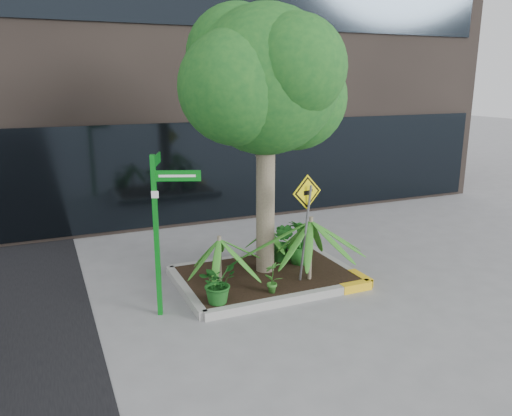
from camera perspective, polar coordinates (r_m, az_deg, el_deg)
name	(u,v)px	position (r m, az deg, el deg)	size (l,w,h in m)	color
ground	(263,288)	(9.34, 0.79, -9.11)	(80.00, 80.00, 0.00)	gray
planter	(268,276)	(9.62, 1.38, -7.73)	(3.35, 2.36, 0.15)	#9E9E99
tree	(265,81)	(9.11, 1.09, 14.33)	(3.39, 3.01, 5.09)	gray
palm_front	(311,221)	(9.04, 6.30, -1.47)	(1.34, 1.34, 1.49)	gray
palm_left	(219,239)	(8.83, -4.22, -3.58)	(1.03, 1.03, 1.14)	gray
palm_back	(269,230)	(10.17, 1.46, -2.52)	(0.74, 0.74, 0.82)	gray
shrub_a	(218,282)	(8.30, -4.40, -8.44)	(0.64, 0.64, 0.71)	#175118
shrub_b	(300,242)	(10.00, 5.07, -3.87)	(0.50, 0.50, 0.90)	#227121
shrub_c	(272,276)	(8.68, 1.90, -7.83)	(0.31, 0.31, 0.58)	#2F7022
shrub_d	(282,242)	(10.08, 3.03, -3.91)	(0.45, 0.45, 0.82)	#1A5C1B
street_sign_post	(159,218)	(7.98, -10.99, -1.10)	(0.73, 0.96, 2.64)	#0B7F1A
cattle_sign	(306,211)	(8.78, 5.77, -0.34)	(0.61, 0.29, 1.99)	slate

